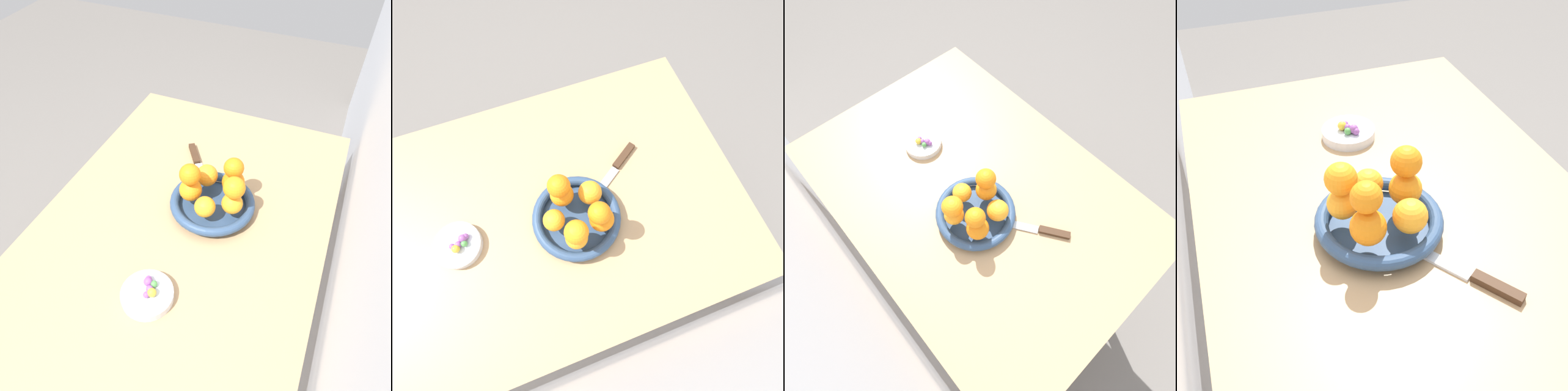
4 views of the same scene
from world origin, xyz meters
TOP-DOWN VIEW (x-y plane):
  - ground_plane at (0.00, 0.00)m, footprint 6.00×6.00m
  - dining_table at (0.00, 0.00)m, footprint 1.10×0.76m
  - fruit_bowl at (-0.07, 0.06)m, footprint 0.24×0.24m
  - candy_dish at (0.24, 0.02)m, footprint 0.12×0.12m
  - orange_0 at (-0.06, 0.00)m, footprint 0.06×0.06m
  - orange_1 at (-0.02, 0.06)m, footprint 0.06×0.06m
  - orange_2 at (-0.05, 0.12)m, footprint 0.06×0.06m
  - orange_3 at (-0.13, 0.10)m, footprint 0.06×0.06m
  - orange_4 at (-0.13, 0.02)m, footprint 0.06×0.06m
  - orange_5 at (-0.05, -0.00)m, footprint 0.06×0.06m
  - orange_6 at (-0.05, 0.12)m, footprint 0.06×0.06m
  - orange_7 at (-0.12, 0.10)m, footprint 0.05×0.05m
  - candy_ball_0 at (0.22, 0.01)m, footprint 0.02×0.02m
  - candy_ball_1 at (0.21, 0.01)m, footprint 0.02×0.02m
  - candy_ball_2 at (0.25, 0.02)m, footprint 0.02×0.02m
  - candy_ball_3 at (0.24, 0.03)m, footprint 0.02×0.02m
  - candy_ball_4 at (0.22, 0.02)m, footprint 0.02×0.02m
  - candy_ball_5 at (0.23, 0.02)m, footprint 0.02×0.02m
  - knife at (-0.22, -0.04)m, footprint 0.23×0.16m

SIDE VIEW (x-z plane):
  - ground_plane at x=0.00m, z-range 0.00..0.00m
  - dining_table at x=0.00m, z-range 0.28..1.02m
  - knife at x=-0.22m, z-range 0.74..0.75m
  - candy_dish at x=0.24m, z-range 0.74..0.76m
  - fruit_bowl at x=-0.07m, z-range 0.74..0.78m
  - candy_ball_2 at x=0.25m, z-range 0.76..0.78m
  - candy_ball_1 at x=0.21m, z-range 0.76..0.78m
  - candy_ball_4 at x=0.22m, z-range 0.76..0.78m
  - candy_ball_5 at x=0.23m, z-range 0.76..0.78m
  - candy_ball_3 at x=0.24m, z-range 0.76..0.78m
  - candy_ball_0 at x=0.22m, z-range 0.76..0.78m
  - orange_1 at x=-0.02m, z-range 0.78..0.84m
  - orange_2 at x=-0.05m, z-range 0.78..0.84m
  - orange_0 at x=-0.06m, z-range 0.78..0.84m
  - orange_4 at x=-0.13m, z-range 0.78..0.84m
  - orange_3 at x=-0.13m, z-range 0.78..0.84m
  - orange_6 at x=-0.05m, z-range 0.84..0.89m
  - orange_5 at x=-0.05m, z-range 0.84..0.90m
  - orange_7 at x=-0.12m, z-range 0.84..0.90m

